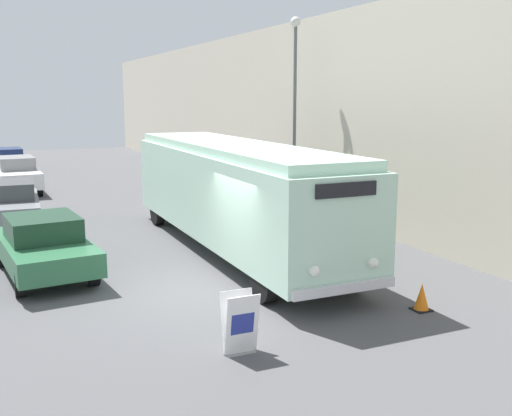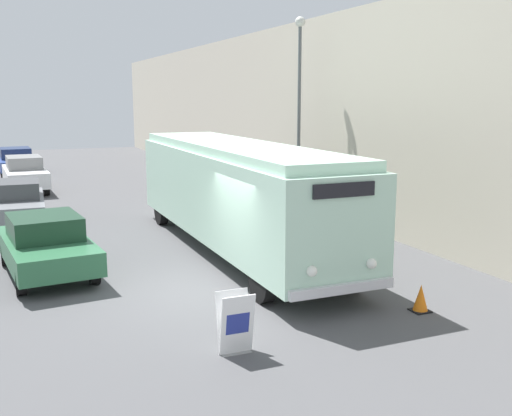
{
  "view_description": "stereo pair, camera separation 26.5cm",
  "coord_description": "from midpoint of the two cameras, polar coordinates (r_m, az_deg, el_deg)",
  "views": [
    {
      "loc": [
        -4.29,
        -12.26,
        4.29
      ],
      "look_at": [
        1.31,
        0.18,
        1.75
      ],
      "focal_mm": 42.0,
      "sensor_mm": 36.0,
      "label": 1
    },
    {
      "loc": [
        -4.04,
        -12.37,
        4.29
      ],
      "look_at": [
        1.31,
        0.18,
        1.75
      ],
      "focal_mm": 42.0,
      "sensor_mm": 36.0,
      "label": 2
    }
  ],
  "objects": [
    {
      "name": "ground_plane",
      "position": [
        13.69,
        -4.25,
        -7.75
      ],
      "size": [
        80.0,
        80.0,
        0.0
      ],
      "primitive_type": "plane",
      "color": "#4C4C4F"
    },
    {
      "name": "traffic_cone",
      "position": [
        12.72,
        16.0,
        -8.28
      ],
      "size": [
        0.36,
        0.36,
        0.56
      ],
      "color": "black",
      "rests_on": "ground_plane"
    },
    {
      "name": "streetlamp",
      "position": [
        21.72,
        4.5,
        11.08
      ],
      "size": [
        0.36,
        0.36,
        7.04
      ],
      "color": "#595E60",
      "rests_on": "ground_plane"
    },
    {
      "name": "vintage_bus",
      "position": [
        16.69,
        -1.48,
        1.69
      ],
      "size": [
        2.45,
        11.52,
        3.04
      ],
      "color": "black",
      "rests_on": "ground_plane"
    },
    {
      "name": "parked_car_distant",
      "position": [
        36.46,
        -21.7,
        4.21
      ],
      "size": [
        2.05,
        4.71,
        1.46
      ],
      "rotation": [
        0.0,
        0.0,
        0.04
      ],
      "color": "black",
      "rests_on": "ground_plane"
    },
    {
      "name": "parked_car_mid",
      "position": [
        21.99,
        -21.47,
        0.53
      ],
      "size": [
        1.92,
        4.54,
        1.47
      ],
      "rotation": [
        0.0,
        0.0,
        -0.05
      ],
      "color": "black",
      "rests_on": "ground_plane"
    },
    {
      "name": "parked_car_near",
      "position": [
        15.48,
        -18.9,
        -3.29
      ],
      "size": [
        2.27,
        4.3,
        1.45
      ],
      "rotation": [
        0.0,
        0.0,
        0.1
      ],
      "color": "black",
      "rests_on": "ground_plane"
    },
    {
      "name": "building_wall_right",
      "position": [
        24.93,
        3.33,
        8.86
      ],
      "size": [
        0.3,
        60.0,
        7.13
      ],
      "color": "beige",
      "rests_on": "ground_plane"
    },
    {
      "name": "sign_board",
      "position": [
        10.29,
        -1.22,
        -10.98
      ],
      "size": [
        0.59,
        0.4,
        1.07
      ],
      "color": "gray",
      "rests_on": "ground_plane"
    },
    {
      "name": "parked_car_far",
      "position": [
        29.47,
        -20.91,
        3.08
      ],
      "size": [
        1.92,
        4.73,
        1.61
      ],
      "rotation": [
        0.0,
        0.0,
        0.04
      ],
      "color": "black",
      "rests_on": "ground_plane"
    }
  ]
}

